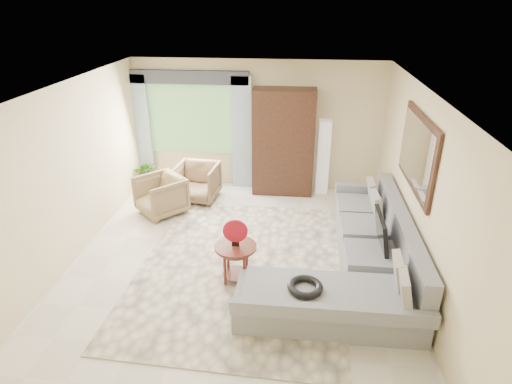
# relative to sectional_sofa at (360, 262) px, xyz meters

# --- Properties ---
(ground) EXTENTS (6.00, 6.00, 0.00)m
(ground) POSITION_rel_sectional_sofa_xyz_m (-1.78, 0.18, -0.28)
(ground) COLOR silver
(ground) RESTS_ON ground
(area_rug) EXTENTS (3.17, 4.12, 0.02)m
(area_rug) POSITION_rel_sectional_sofa_xyz_m (-1.69, 0.11, -0.27)
(area_rug) COLOR #F1E3BF
(area_rug) RESTS_ON ground
(sectional_sofa) EXTENTS (2.30, 3.46, 0.90)m
(sectional_sofa) POSITION_rel_sectional_sofa_xyz_m (0.00, 0.00, 0.00)
(sectional_sofa) COLOR gray
(sectional_sofa) RESTS_ON ground
(tv_screen) EXTENTS (0.14, 0.74, 0.48)m
(tv_screen) POSITION_rel_sectional_sofa_xyz_m (0.27, 0.14, 0.44)
(tv_screen) COLOR black
(tv_screen) RESTS_ON sectional_sofa
(garden_hose) EXTENTS (0.43, 0.43, 0.09)m
(garden_hose) POSITION_rel_sectional_sofa_xyz_m (-0.78, -1.00, 0.26)
(garden_hose) COLOR black
(garden_hose) RESTS_ON sectional_sofa
(coffee_table) EXTENTS (0.58, 0.58, 0.58)m
(coffee_table) POSITION_rel_sectional_sofa_xyz_m (-1.74, -0.24, 0.02)
(coffee_table) COLOR #512115
(coffee_table) RESTS_ON ground
(red_disc) EXTENTS (0.34, 0.04, 0.34)m
(red_disc) POSITION_rel_sectional_sofa_xyz_m (-1.74, -0.24, 0.53)
(red_disc) COLOR #A5101F
(red_disc) RESTS_ON coffee_table
(armchair_left) EXTENTS (1.10, 1.10, 0.72)m
(armchair_left) POSITION_rel_sectional_sofa_xyz_m (-3.41, 1.68, 0.08)
(armchair_left) COLOR olive
(armchair_left) RESTS_ON ground
(armchair_right) EXTENTS (0.85, 0.87, 0.73)m
(armchair_right) POSITION_rel_sectional_sofa_xyz_m (-2.89, 2.33, 0.08)
(armchair_right) COLOR olive
(armchair_right) RESTS_ON ground
(potted_plant) EXTENTS (0.61, 0.56, 0.58)m
(potted_plant) POSITION_rel_sectional_sofa_xyz_m (-4.08, 2.81, 0.01)
(potted_plant) COLOR #999999
(potted_plant) RESTS_ON ground
(armoire) EXTENTS (1.20, 0.55, 2.10)m
(armoire) POSITION_rel_sectional_sofa_xyz_m (-1.23, 2.90, 0.77)
(armoire) COLOR black
(armoire) RESTS_ON ground
(floor_lamp) EXTENTS (0.24, 0.24, 1.50)m
(floor_lamp) POSITION_rel_sectional_sofa_xyz_m (-0.43, 2.96, 0.47)
(floor_lamp) COLOR silver
(floor_lamp) RESTS_ON ground
(window) EXTENTS (1.80, 0.04, 1.40)m
(window) POSITION_rel_sectional_sofa_xyz_m (-3.13, 3.15, 1.12)
(window) COLOR #669E59
(window) RESTS_ON wall_back
(curtain_left) EXTENTS (0.40, 0.08, 2.30)m
(curtain_left) POSITION_rel_sectional_sofa_xyz_m (-4.18, 3.06, 0.87)
(curtain_left) COLOR #9EB7CC
(curtain_left) RESTS_ON ground
(curtain_right) EXTENTS (0.40, 0.08, 2.30)m
(curtain_right) POSITION_rel_sectional_sofa_xyz_m (-2.08, 3.06, 0.87)
(curtain_right) COLOR #9EB7CC
(curtain_right) RESTS_ON ground
(valance) EXTENTS (2.40, 0.12, 0.26)m
(valance) POSITION_rel_sectional_sofa_xyz_m (-3.13, 3.08, 1.97)
(valance) COLOR #1E232D
(valance) RESTS_ON wall_back
(wall_mirror) EXTENTS (0.05, 1.70, 1.05)m
(wall_mirror) POSITION_rel_sectional_sofa_xyz_m (0.68, 0.53, 1.47)
(wall_mirror) COLOR black
(wall_mirror) RESTS_ON wall_right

